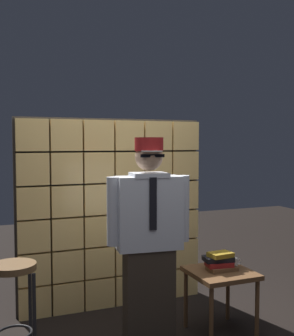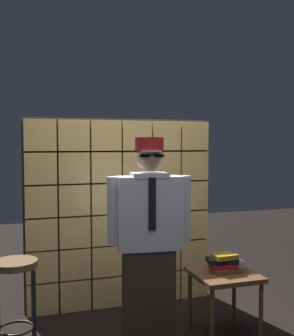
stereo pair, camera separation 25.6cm
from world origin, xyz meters
TOP-DOWN VIEW (x-y plane):
  - glass_block_wall at (-0.00, 1.25)m, footprint 1.91×0.10m
  - standing_person at (-0.01, 0.29)m, footprint 0.68×0.31m
  - bar_stool at (-1.03, 0.47)m, footprint 0.34×0.34m
  - side_table at (0.66, 0.31)m, footprint 0.52×0.52m
  - book_stack at (0.66, 0.32)m, footprint 0.28×0.20m
  - coffee_mug at (0.80, 0.32)m, footprint 0.13×0.08m

SIDE VIEW (x-z plane):
  - side_table at x=0.66m, z-range 0.20..0.75m
  - bar_stool at x=-1.03m, z-range 0.18..0.94m
  - coffee_mug at x=0.80m, z-range 0.55..0.65m
  - book_stack at x=0.66m, z-range 0.55..0.70m
  - standing_person at x=-0.01m, z-range 0.04..1.73m
  - glass_block_wall at x=0.00m, z-range -0.02..1.89m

